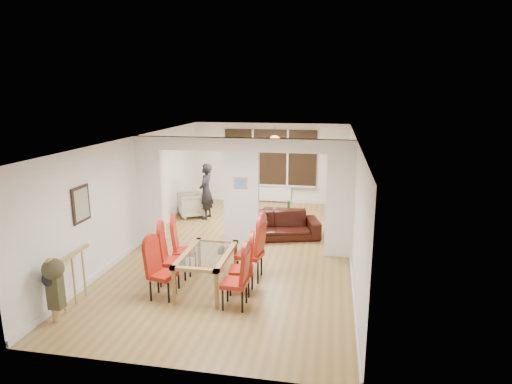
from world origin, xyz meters
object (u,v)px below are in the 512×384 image
(coffee_table, at_px, (281,214))
(bowl, at_px, (274,209))
(dining_table, at_px, (207,271))
(dining_chair_rb, at_px, (241,266))
(sofa, at_px, (275,225))
(bottle, at_px, (288,205))
(dining_chair_lc, at_px, (184,248))
(television, at_px, (330,206))
(dining_chair_lb, at_px, (172,257))
(dining_chair_la, at_px, (162,271))
(person, at_px, (206,191))
(armchair, at_px, (192,204))
(dining_chair_ra, at_px, (235,279))
(dining_chair_rc, at_px, (250,250))

(coffee_table, relative_size, bowl, 5.06)
(dining_table, relative_size, dining_chair_rb, 1.46)
(sofa, bearing_deg, bottle, 69.28)
(dining_chair_lc, bearing_deg, bottle, 54.69)
(dining_table, distance_m, television, 5.73)
(dining_table, distance_m, coffee_table, 4.86)
(dining_chair_lb, distance_m, television, 5.97)
(dining_chair_la, distance_m, bowl, 5.35)
(sofa, relative_size, person, 1.37)
(armchair, bearing_deg, bottle, 66.73)
(dining_chair_ra, height_order, bottle, dining_chair_ra)
(dining_chair_la, height_order, bottle, dining_chair_la)
(dining_chair_lc, distance_m, dining_chair_rb, 1.48)
(dining_chair_ra, distance_m, sofa, 3.66)
(armchair, distance_m, bottle, 2.82)
(person, bearing_deg, dining_chair_la, 9.38)
(bottle, bearing_deg, dining_chair_la, -107.62)
(dining_chair_rc, height_order, bottle, dining_chair_rc)
(dining_chair_la, relative_size, person, 0.64)
(dining_chair_lb, height_order, dining_chair_rb, dining_chair_lb)
(dining_chair_lb, height_order, television, dining_chair_lb)
(sofa, bearing_deg, dining_chair_ra, -108.27)
(dining_chair_rc, relative_size, person, 0.74)
(armchair, bearing_deg, dining_chair_rb, -0.84)
(dining_chair_rc, bearing_deg, armchair, 131.86)
(television, bearing_deg, dining_chair_la, 135.67)
(dining_chair_lc, distance_m, sofa, 2.89)
(dining_chair_ra, relative_size, sofa, 0.47)
(sofa, bearing_deg, armchair, 136.00)
(dining_chair_lc, bearing_deg, dining_chair_ra, -55.71)
(dining_table, distance_m, dining_chair_rc, 0.93)
(dining_chair_la, height_order, armchair, dining_chair_la)
(dining_chair_la, relative_size, dining_chair_rb, 0.99)
(television, bearing_deg, dining_table, 139.52)
(bottle, bearing_deg, coffee_table, -178.74)
(bottle, bearing_deg, bowl, -167.67)
(sofa, bearing_deg, dining_chair_lb, -132.85)
(dining_chair_la, relative_size, armchair, 1.31)
(television, bearing_deg, dining_chair_lc, 130.66)
(coffee_table, xyz_separation_m, bottle, (0.22, 0.00, 0.27))
(dining_chair_ra, relative_size, television, 1.01)
(dining_chair_rb, relative_size, television, 1.01)
(dining_chair_lb, xyz_separation_m, dining_chair_rb, (1.37, -0.13, -0.02))
(television, bearing_deg, person, 86.80)
(dining_chair_rb, xyz_separation_m, dining_chair_rc, (0.04, 0.62, 0.07))
(dining_chair_la, xyz_separation_m, person, (-0.66, 4.85, 0.29))
(dining_chair_rc, height_order, bowl, dining_chair_rc)
(dining_chair_lc, height_order, person, person)
(armchair, relative_size, television, 0.76)
(television, height_order, bowl, television)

